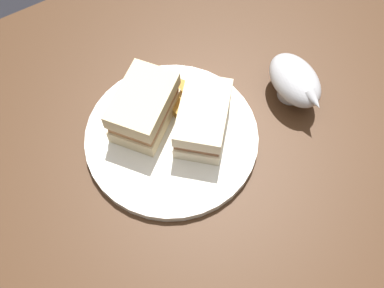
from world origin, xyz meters
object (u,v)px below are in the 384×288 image
(sandwich_half_right, at_px, (144,108))
(gravy_boat, at_px, (295,81))
(plate, at_px, (172,137))
(sandwich_half_left, at_px, (203,119))

(sandwich_half_right, height_order, gravy_boat, sandwich_half_right)
(plate, relative_size, sandwich_half_right, 1.99)
(sandwich_half_left, distance_m, sandwich_half_right, 0.09)
(sandwich_half_left, relative_size, gravy_boat, 1.10)
(sandwich_half_right, bearing_deg, sandwich_half_left, -41.92)
(sandwich_half_left, bearing_deg, gravy_boat, -4.79)
(plate, distance_m, sandwich_half_left, 0.06)
(sandwich_half_left, bearing_deg, sandwich_half_right, 138.08)
(plate, height_order, sandwich_half_right, sandwich_half_right)
(sandwich_half_left, bearing_deg, plate, 161.44)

